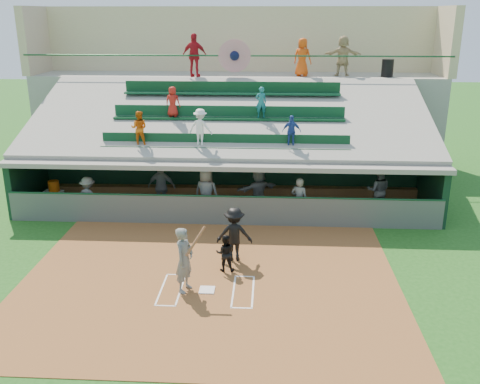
# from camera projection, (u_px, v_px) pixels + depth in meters

# --- Properties ---
(ground) EXTENTS (100.00, 100.00, 0.00)m
(ground) POSITION_uv_depth(u_px,v_px,m) (207.00, 291.00, 15.10)
(ground) COLOR #1B4F16
(ground) RESTS_ON ground
(dirt_slab) EXTENTS (11.00, 9.00, 0.02)m
(dirt_slab) POSITION_uv_depth(u_px,v_px,m) (209.00, 282.00, 15.57)
(dirt_slab) COLOR brown
(dirt_slab) RESTS_ON ground
(home_plate) EXTENTS (0.43, 0.43, 0.03)m
(home_plate) POSITION_uv_depth(u_px,v_px,m) (207.00, 290.00, 15.09)
(home_plate) COLOR white
(home_plate) RESTS_ON dirt_slab
(batters_box_chalk) EXTENTS (2.65, 1.85, 0.01)m
(batters_box_chalk) POSITION_uv_depth(u_px,v_px,m) (207.00, 290.00, 15.09)
(batters_box_chalk) COLOR silver
(batters_box_chalk) RESTS_ON dirt_slab
(dugout_floor) EXTENTS (16.00, 3.50, 0.04)m
(dugout_floor) POSITION_uv_depth(u_px,v_px,m) (226.00, 208.00, 21.48)
(dugout_floor) COLOR gray
(dugout_floor) RESTS_ON ground
(concourse_slab) EXTENTS (20.00, 3.00, 4.60)m
(concourse_slab) POSITION_uv_depth(u_px,v_px,m) (237.00, 120.00, 27.15)
(concourse_slab) COLOR gray
(concourse_slab) RESTS_ON ground
(grandstand) EXTENTS (20.40, 10.40, 7.80)m
(grandstand) POSITION_uv_depth(u_px,v_px,m) (232.00, 133.00, 24.34)
(grandstand) COLOR #535953
(grandstand) RESTS_ON ground
(batter_at_plate) EXTENTS (0.95, 0.82, 1.95)m
(batter_at_plate) POSITION_uv_depth(u_px,v_px,m) (184.00, 260.00, 14.81)
(batter_at_plate) COLOR #585B56
(batter_at_plate) RESTS_ON dirt_slab
(catcher) EXTENTS (0.59, 0.47, 1.16)m
(catcher) POSITION_uv_depth(u_px,v_px,m) (225.00, 253.00, 16.09)
(catcher) COLOR black
(catcher) RESTS_ON dirt_slab
(home_umpire) EXTENTS (1.14, 0.67, 1.74)m
(home_umpire) POSITION_uv_depth(u_px,v_px,m) (234.00, 234.00, 16.73)
(home_umpire) COLOR black
(home_umpire) RESTS_ON dirt_slab
(dugout_bench) EXTENTS (15.78, 0.99, 0.47)m
(dugout_bench) POSITION_uv_depth(u_px,v_px,m) (235.00, 192.00, 22.62)
(dugout_bench) COLOR olive
(dugout_bench) RESTS_ON dugout_floor
(white_table) EXTENTS (0.79, 0.63, 0.64)m
(white_table) POSITION_uv_depth(u_px,v_px,m) (53.00, 199.00, 21.50)
(white_table) COLOR white
(white_table) RESTS_ON dugout_floor
(water_cooler) EXTENTS (0.43, 0.43, 0.43)m
(water_cooler) POSITION_uv_depth(u_px,v_px,m) (54.00, 186.00, 21.36)
(water_cooler) COLOR #CE580C
(water_cooler) RESTS_ON white_table
(dugout_player_a) EXTENTS (1.14, 0.81, 1.60)m
(dugout_player_a) POSITION_uv_depth(u_px,v_px,m) (88.00, 197.00, 20.23)
(dugout_player_a) COLOR #555752
(dugout_player_a) RESTS_ON dugout_floor
(dugout_player_b) EXTENTS (1.15, 0.58, 1.89)m
(dugout_player_b) POSITION_uv_depth(u_px,v_px,m) (162.00, 187.00, 20.99)
(dugout_player_b) COLOR #595C56
(dugout_player_b) RESTS_ON dugout_floor
(dugout_player_c) EXTENTS (1.08, 0.85, 1.94)m
(dugout_player_c) POSITION_uv_depth(u_px,v_px,m) (206.00, 193.00, 20.23)
(dugout_player_c) COLOR #5F625D
(dugout_player_c) RESTS_ON dugout_floor
(dugout_player_d) EXTENTS (1.73, 1.26, 1.81)m
(dugout_player_d) POSITION_uv_depth(u_px,v_px,m) (259.00, 190.00, 20.69)
(dugout_player_d) COLOR #60625D
(dugout_player_d) RESTS_ON dugout_floor
(dugout_player_e) EXTENTS (0.73, 0.60, 1.72)m
(dugout_player_e) POSITION_uv_depth(u_px,v_px,m) (299.00, 200.00, 19.76)
(dugout_player_e) COLOR #60625D
(dugout_player_e) RESTS_ON dugout_floor
(dugout_player_f) EXTENTS (0.97, 0.79, 1.83)m
(dugout_player_f) POSITION_uv_depth(u_px,v_px,m) (378.00, 190.00, 20.66)
(dugout_player_f) COLOR #50524E
(dugout_player_f) RESTS_ON dugout_floor
(trash_bin) EXTENTS (0.55, 0.55, 0.82)m
(trash_bin) POSITION_uv_depth(u_px,v_px,m) (387.00, 68.00, 25.13)
(trash_bin) COLOR black
(trash_bin) RESTS_ON concourse_slab
(concourse_staff_a) EXTENTS (1.24, 0.69, 1.99)m
(concourse_staff_a) POSITION_uv_depth(u_px,v_px,m) (195.00, 55.00, 24.99)
(concourse_staff_a) COLOR #AE131D
(concourse_staff_a) RESTS_ON concourse_slab
(concourse_staff_b) EXTENTS (1.01, 0.85, 1.77)m
(concourse_staff_b) POSITION_uv_depth(u_px,v_px,m) (302.00, 57.00, 25.29)
(concourse_staff_b) COLOR #D0450C
(concourse_staff_b) RESTS_ON concourse_slab
(concourse_staff_c) EXTENTS (1.79, 0.70, 1.88)m
(concourse_staff_c) POSITION_uv_depth(u_px,v_px,m) (343.00, 56.00, 25.42)
(concourse_staff_c) COLOR tan
(concourse_staff_c) RESTS_ON concourse_slab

